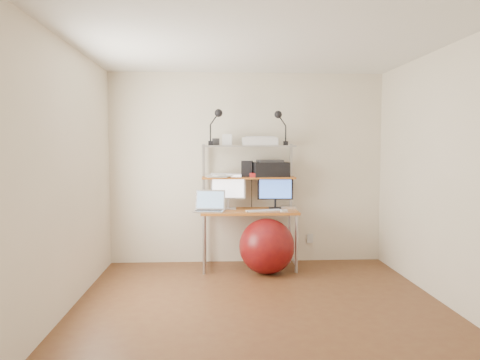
# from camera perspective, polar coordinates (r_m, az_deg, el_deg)

# --- Properties ---
(room) EXTENTS (3.60, 3.60, 3.60)m
(room) POSITION_cam_1_polar(r_m,az_deg,el_deg) (4.40, 2.52, 0.41)
(room) COLOR brown
(room) RESTS_ON ground
(computer_desk) EXTENTS (1.20, 0.60, 1.57)m
(computer_desk) POSITION_cam_1_polar(r_m,az_deg,el_deg) (5.92, 1.06, -1.53)
(computer_desk) COLOR #BF6C25
(computer_desk) RESTS_ON ground
(desktop) EXTENTS (1.20, 0.60, 0.00)m
(desktop) POSITION_cam_1_polar(r_m,az_deg,el_deg) (5.88, 1.10, -3.67)
(desktop) COLOR #BF6C25
(desktop) RESTS_ON computer_desk
(mid_shelf) EXTENTS (1.18, 0.34, 0.00)m
(mid_shelf) POSITION_cam_1_polar(r_m,az_deg,el_deg) (5.97, 1.02, 0.40)
(mid_shelf) COLOR #BF6C25
(mid_shelf) RESTS_ON computer_desk
(top_shelf) EXTENTS (1.18, 0.34, 0.00)m
(top_shelf) POSITION_cam_1_polar(r_m,az_deg,el_deg) (5.96, 1.02, 4.24)
(top_shelf) COLOR #ACABB0
(top_shelf) RESTS_ON computer_desk
(floor) EXTENTS (3.60, 3.60, 0.00)m
(floor) POSITION_cam_1_polar(r_m,az_deg,el_deg) (4.65, 2.47, -15.14)
(floor) COLOR brown
(floor) RESTS_ON ground
(wall_outlet) EXTENTS (0.08, 0.01, 0.12)m
(wall_outlet) POSITION_cam_1_polar(r_m,az_deg,el_deg) (6.41, 8.52, -7.07)
(wall_outlet) COLOR silver
(wall_outlet) RESTS_ON room
(monitor_silver) EXTENTS (0.44, 0.16, 0.49)m
(monitor_silver) POSITION_cam_1_polar(r_m,az_deg,el_deg) (5.96, -1.46, -1.02)
(monitor_silver) COLOR silver
(monitor_silver) RESTS_ON desktop
(monitor_black) EXTENTS (0.46, 0.14, 0.46)m
(monitor_black) POSITION_cam_1_polar(r_m,az_deg,el_deg) (6.02, 4.32, -1.32)
(monitor_black) COLOR black
(monitor_black) RESTS_ON desktop
(laptop) EXTENTS (0.41, 0.35, 0.32)m
(laptop) POSITION_cam_1_polar(r_m,az_deg,el_deg) (5.78, -3.72, -3.27)
(laptop) COLOR silver
(laptop) RESTS_ON desktop
(keyboard) EXTENTS (0.47, 0.25, 0.01)m
(keyboard) POSITION_cam_1_polar(r_m,az_deg,el_deg) (5.79, 2.98, -3.74)
(keyboard) COLOR silver
(keyboard) RESTS_ON desktop
(mouse) EXTENTS (0.09, 0.07, 0.02)m
(mouse) POSITION_cam_1_polar(r_m,az_deg,el_deg) (5.75, 5.37, -3.75)
(mouse) COLOR silver
(mouse) RESTS_ON desktop
(mac_mini) EXTENTS (0.21, 0.21, 0.04)m
(mac_mini) POSITION_cam_1_polar(r_m,az_deg,el_deg) (6.05, 5.92, -3.31)
(mac_mini) COLOR silver
(mac_mini) RESTS_ON desktop
(phone) EXTENTS (0.08, 0.14, 0.01)m
(phone) POSITION_cam_1_polar(r_m,az_deg,el_deg) (5.74, 1.24, -3.82)
(phone) COLOR black
(phone) RESTS_ON desktop
(printer) EXTENTS (0.49, 0.37, 0.22)m
(printer) POSITION_cam_1_polar(r_m,az_deg,el_deg) (6.00, 3.66, 1.38)
(printer) COLOR black
(printer) RESTS_ON mid_shelf
(nas_cube) EXTENTS (0.16, 0.16, 0.20)m
(nas_cube) POSITION_cam_1_polar(r_m,az_deg,el_deg) (5.97, 0.88, 1.38)
(nas_cube) COLOR black
(nas_cube) RESTS_ON mid_shelf
(red_box) EXTENTS (0.19, 0.13, 0.05)m
(red_box) POSITION_cam_1_polar(r_m,az_deg,el_deg) (5.88, 2.13, 0.60)
(red_box) COLOR #B01C1C
(red_box) RESTS_ON mid_shelf
(scanner) EXTENTS (0.44, 0.29, 0.11)m
(scanner) POSITION_cam_1_polar(r_m,az_deg,el_deg) (5.97, 2.40, 4.77)
(scanner) COLOR silver
(scanner) RESTS_ON top_shelf
(box_white) EXTENTS (0.13, 0.11, 0.14)m
(box_white) POSITION_cam_1_polar(r_m,az_deg,el_deg) (5.93, -1.57, 4.93)
(box_white) COLOR silver
(box_white) RESTS_ON top_shelf
(box_grey) EXTENTS (0.09, 0.09, 0.09)m
(box_grey) POSITION_cam_1_polar(r_m,az_deg,el_deg) (5.96, -2.98, 4.67)
(box_grey) COLOR #2E2D30
(box_grey) RESTS_ON top_shelf
(clip_lamp_left) EXTENTS (0.18, 0.10, 0.45)m
(clip_lamp_left) POSITION_cam_1_polar(r_m,az_deg,el_deg) (5.84, -2.84, 7.45)
(clip_lamp_left) COLOR black
(clip_lamp_left) RESTS_ON top_shelf
(clip_lamp_right) EXTENTS (0.17, 0.10, 0.43)m
(clip_lamp_right) POSITION_cam_1_polar(r_m,az_deg,el_deg) (5.93, 4.87, 7.28)
(clip_lamp_right) COLOR black
(clip_lamp_right) RESTS_ON top_shelf
(exercise_ball) EXTENTS (0.67, 0.67, 0.67)m
(exercise_ball) POSITION_cam_1_polar(r_m,az_deg,el_deg) (5.70, 3.28, -8.06)
(exercise_ball) COLOR maroon
(exercise_ball) RESTS_ON floor
(paper_stack) EXTENTS (0.38, 0.43, 0.03)m
(paper_stack) POSITION_cam_1_polar(r_m,az_deg,el_deg) (5.96, -2.53, 0.53)
(paper_stack) COLOR white
(paper_stack) RESTS_ON mid_shelf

